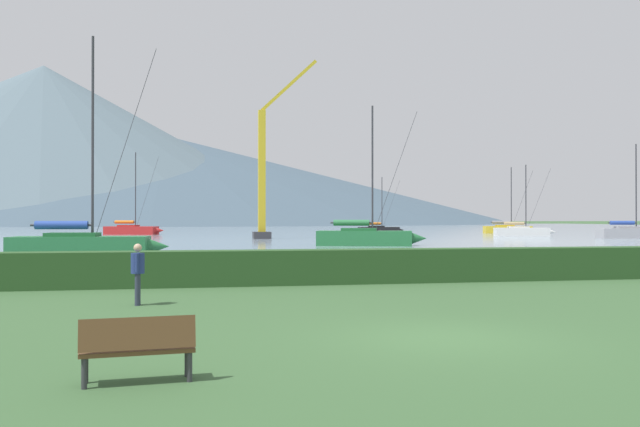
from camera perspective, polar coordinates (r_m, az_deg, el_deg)
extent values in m
plane|color=#385B33|center=(13.27, 10.57, -10.51)|extent=(1000.00, 1000.00, 0.00)
cube|color=#8499A8|center=(149.25, -9.12, -1.31)|extent=(320.00, 246.00, 0.00)
cube|color=#284C23|center=(23.71, 0.74, -4.58)|extent=(80.00, 1.20, 1.21)
cube|color=#236B38|center=(42.23, -19.88, -2.71)|extent=(8.09, 3.25, 1.24)
cone|color=#236B38|center=(41.46, -13.76, -2.76)|extent=(1.43, 1.15, 1.06)
cube|color=#206032|center=(42.32, -20.47, -2.09)|extent=(3.06, 2.10, 0.79)
cylinder|color=#333338|center=(42.31, -18.96, 5.93)|extent=(0.16, 0.16, 12.61)
cylinder|color=#333338|center=(42.46, -21.33, -0.94)|extent=(3.56, 0.38, 0.14)
cylinder|color=#2847A3|center=(42.46, -21.33, -0.94)|extent=(3.06, 0.70, 0.50)
cylinder|color=#333338|center=(41.93, -16.45, 5.54)|extent=(3.76, 0.29, 11.99)
cube|color=black|center=(104.23, 5.06, -1.43)|extent=(6.31, 2.36, 0.98)
cone|color=black|center=(105.15, 6.95, -1.42)|extent=(1.10, 0.87, 0.83)
cube|color=black|center=(104.14, 4.87, -1.24)|extent=(2.37, 1.58, 0.62)
cylinder|color=#333338|center=(104.37, 5.35, 0.87)|extent=(0.12, 0.12, 8.29)
cylinder|color=#333338|center=(104.01, 4.60, -0.87)|extent=(2.81, 0.21, 0.11)
cylinder|color=orange|center=(104.01, 4.60, -0.87)|extent=(2.40, 0.48, 0.39)
cylinder|color=#333338|center=(104.74, 6.13, 0.75)|extent=(2.97, 0.13, 7.88)
cube|color=white|center=(91.38, 16.93, -1.53)|extent=(7.24, 4.00, 1.08)
cone|color=white|center=(92.37, 19.30, -1.51)|extent=(1.37, 1.18, 0.92)
cube|color=silver|center=(91.29, 16.69, -1.28)|extent=(2.88, 2.24, 0.69)
cylinder|color=#333338|center=(91.54, 17.28, 1.27)|extent=(0.14, 0.14, 8.82)
cylinder|color=#333338|center=(91.15, 16.34, -0.82)|extent=(3.02, 0.89, 0.12)
cylinder|color=tan|center=(91.15, 16.34, -0.82)|extent=(2.65, 1.08, 0.43)
cylinder|color=#333338|center=(91.93, 18.26, 1.13)|extent=(3.17, 0.85, 8.39)
cube|color=#9E9EA3|center=(86.22, 25.16, -1.54)|extent=(7.77, 3.86, 1.17)
cube|color=gray|center=(86.03, 24.90, -1.26)|extent=(3.04, 2.26, 0.74)
cylinder|color=#333338|center=(86.55, 25.53, 1.96)|extent=(0.15, 0.15, 10.46)
cylinder|color=#333338|center=(85.76, 24.53, -0.73)|extent=(3.31, 0.73, 0.13)
cylinder|color=#2847A3|center=(85.76, 24.53, -0.73)|extent=(2.88, 0.98, 0.47)
cube|color=red|center=(99.78, -15.92, -1.41)|extent=(7.84, 4.67, 1.17)
cone|color=red|center=(98.24, -13.63, -1.43)|extent=(1.51, 1.33, 0.99)
cube|color=#A52020|center=(99.94, -16.14, -1.16)|extent=(3.17, 2.53, 0.74)
cylinder|color=#333338|center=(99.61, -15.57, 1.86)|extent=(0.15, 0.15, 11.26)
cylinder|color=#333338|center=(100.17, -16.46, -0.71)|extent=(3.22, 1.13, 0.13)
cylinder|color=orange|center=(100.17, -16.46, -0.71)|extent=(2.85, 1.30, 0.47)
cylinder|color=#333338|center=(98.95, -14.63, 1.71)|extent=(3.37, 1.10, 10.71)
cube|color=#236B38|center=(56.93, 3.84, -2.13)|extent=(8.49, 5.10, 1.26)
cone|color=#236B38|center=(56.86, 8.47, -2.13)|extent=(1.64, 1.45, 1.07)
cube|color=#206032|center=(56.95, 3.38, -1.66)|extent=(3.44, 2.76, 0.80)
cylinder|color=#333338|center=(57.01, 4.53, 3.61)|extent=(0.16, 0.16, 11.29)
cylinder|color=#333338|center=(56.98, 2.72, -0.80)|extent=(3.48, 1.25, 0.14)
cylinder|color=#2D7542|center=(56.98, 2.72, -0.80)|extent=(3.08, 1.43, 0.51)
cylinder|color=#333338|center=(56.94, 6.44, 3.33)|extent=(3.64, 1.21, 10.74)
cube|color=gold|center=(107.64, 15.81, -1.35)|extent=(7.50, 3.98, 1.12)
cone|color=gold|center=(108.69, 17.89, -1.33)|extent=(1.41, 1.20, 0.95)
cube|color=gold|center=(107.54, 15.59, -1.13)|extent=(2.97, 2.26, 0.71)
cylinder|color=#333338|center=(107.82, 16.12, 1.26)|extent=(0.14, 0.14, 9.71)
cylinder|color=#333338|center=(107.39, 15.29, -0.73)|extent=(3.16, 0.84, 0.12)
cylinder|color=gray|center=(107.39, 15.29, -0.73)|extent=(2.76, 1.05, 0.45)
cylinder|color=#333338|center=(108.23, 16.98, 1.13)|extent=(3.31, 0.79, 9.24)
cube|color=brown|center=(9.93, -15.40, -11.30)|extent=(1.61, 0.61, 0.06)
cube|color=brown|center=(9.70, -15.37, -9.91)|extent=(1.58, 0.28, 0.45)
cylinder|color=#333338|center=(10.17, -11.34, -12.33)|extent=(0.08, 0.08, 0.45)
cylinder|color=#333338|center=(10.14, -19.51, -12.36)|extent=(0.08, 0.08, 0.45)
cylinder|color=#333338|center=(9.85, -11.15, -12.73)|extent=(0.08, 0.08, 0.45)
cylinder|color=#333338|center=(9.82, -19.61, -12.75)|extent=(0.08, 0.08, 0.45)
cylinder|color=#2D3347|center=(18.42, -15.42, -6.33)|extent=(0.14, 0.14, 0.85)
cylinder|color=#2D3347|center=(18.60, -15.38, -6.28)|extent=(0.14, 0.14, 0.85)
cylinder|color=navy|center=(18.45, -15.40, -4.14)|extent=(0.36, 0.36, 0.55)
cylinder|color=navy|center=(18.21, -15.45, -4.10)|extent=(0.09, 0.09, 0.50)
cylinder|color=navy|center=(18.69, -15.35, -4.01)|extent=(0.09, 0.09, 0.50)
sphere|color=tan|center=(18.43, -15.40, -2.85)|extent=(0.22, 0.22, 0.22)
cube|color=#333338|center=(76.07, -5.03, -1.88)|extent=(2.00, 2.00, 0.80)
cube|color=gold|center=(76.24, -5.02, 3.66)|extent=(0.80, 0.80, 13.91)
cube|color=gold|center=(77.96, -2.68, 10.93)|extent=(6.53, 0.36, 6.21)
cone|color=#425666|center=(363.20, -12.78, 2.84)|extent=(354.02, 354.02, 45.95)
cone|color=slate|center=(350.30, -22.68, 5.51)|extent=(280.87, 280.87, 76.74)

